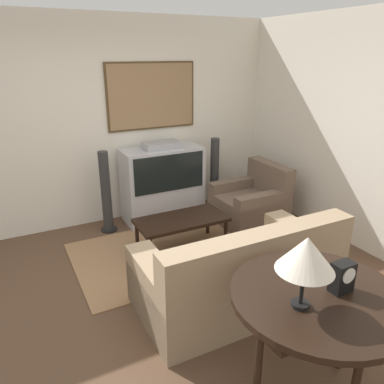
{
  "coord_description": "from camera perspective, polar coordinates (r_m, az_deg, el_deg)",
  "views": [
    {
      "loc": [
        -1.05,
        -2.77,
        2.23
      ],
      "look_at": [
        0.77,
        0.75,
        0.75
      ],
      "focal_mm": 35.0,
      "sensor_mm": 36.0,
      "label": 1
    }
  ],
  "objects": [
    {
      "name": "couch",
      "position": [
        3.55,
        7.24,
        -12.51
      ],
      "size": [
        1.82,
        0.95,
        0.88
      ],
      "rotation": [
        0.0,
        0.0,
        3.14
      ],
      "color": "#9E8466",
      "rests_on": "ground_plane"
    },
    {
      "name": "speaker_tower_left",
      "position": [
        4.95,
        -12.95,
        -0.34
      ],
      "size": [
        0.21,
        0.21,
        1.08
      ],
      "color": "black",
      "rests_on": "ground_plane"
    },
    {
      "name": "area_rug",
      "position": [
        4.54,
        -2.78,
        -8.84
      ],
      "size": [
        2.3,
        1.48,
        0.01
      ],
      "color": "#99704C",
      "rests_on": "ground_plane"
    },
    {
      "name": "console_table",
      "position": [
        2.58,
        18.57,
        -15.75
      ],
      "size": [
        1.1,
        1.1,
        0.82
      ],
      "color": "black",
      "rests_on": "ground_plane"
    },
    {
      "name": "ground_plane",
      "position": [
        3.71,
        -5.53,
        -16.61
      ],
      "size": [
        12.0,
        12.0,
        0.0
      ],
      "primitive_type": "plane",
      "color": "brown"
    },
    {
      "name": "mantel_clock",
      "position": [
        2.56,
        21.92,
        -11.94
      ],
      "size": [
        0.14,
        0.1,
        0.2
      ],
      "color": "black",
      "rests_on": "console_table"
    },
    {
      "name": "armchair",
      "position": [
        5.24,
        9.03,
        -1.75
      ],
      "size": [
        0.86,
        0.81,
        0.81
      ],
      "rotation": [
        0.0,
        0.0,
        -1.56
      ],
      "color": "brown",
      "rests_on": "ground_plane"
    },
    {
      "name": "coffee_table",
      "position": [
        4.4,
        -1.63,
        -4.56
      ],
      "size": [
        1.06,
        0.53,
        0.41
      ],
      "color": "black",
      "rests_on": "ground_plane"
    },
    {
      "name": "speaker_tower_right",
      "position": [
        5.54,
        3.43,
        2.4
      ],
      "size": [
        0.21,
        0.21,
        1.08
      ],
      "color": "black",
      "rests_on": "ground_plane"
    },
    {
      "name": "wall_back",
      "position": [
        5.09,
        -15.1,
        9.92
      ],
      "size": [
        12.0,
        0.1,
        2.7
      ],
      "color": "silver",
      "rests_on": "ground_plane"
    },
    {
      "name": "table_lamp",
      "position": [
        2.22,
        17.0,
        -9.14
      ],
      "size": [
        0.34,
        0.34,
        0.46
      ],
      "color": "black",
      "rests_on": "console_table"
    },
    {
      "name": "tv",
      "position": [
        5.22,
        -4.49,
        1.36
      ],
      "size": [
        1.09,
        0.5,
        1.11
      ],
      "color": "#B7B7BC",
      "rests_on": "ground_plane"
    },
    {
      "name": "wall_right",
      "position": [
        4.69,
        25.41,
        7.71
      ],
      "size": [
        0.06,
        12.0,
        2.7
      ],
      "color": "silver",
      "rests_on": "ground_plane"
    }
  ]
}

